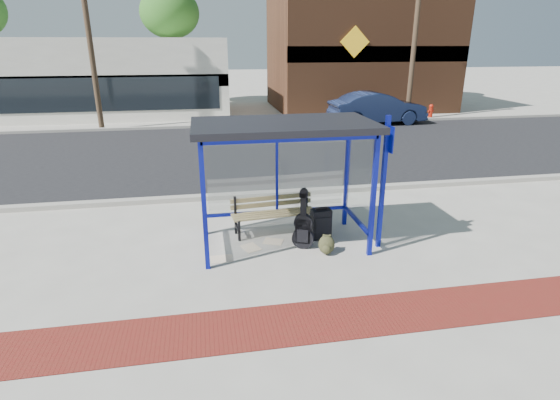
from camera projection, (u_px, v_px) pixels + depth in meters
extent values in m
plane|color=#B2ADA0|center=(283.00, 244.00, 8.67)|extent=(120.00, 120.00, 0.00)
cube|color=maroon|center=(317.00, 321.00, 6.26)|extent=(60.00, 1.00, 0.01)
cube|color=gray|center=(263.00, 194.00, 11.33)|extent=(60.00, 0.25, 0.12)
cube|color=black|center=(244.00, 151.00, 16.07)|extent=(60.00, 10.00, 0.00)
cube|color=gray|center=(233.00, 125.00, 20.78)|extent=(60.00, 0.25, 0.12)
cube|color=#B2ADA0|center=(230.00, 120.00, 22.55)|extent=(60.00, 4.00, 0.01)
cube|color=#0D1490|center=(204.00, 208.00, 7.33)|extent=(0.08, 0.08, 2.30)
cube|color=#0D1490|center=(373.00, 197.00, 7.83)|extent=(0.08, 0.08, 2.30)
cube|color=#0D1490|center=(203.00, 181.00, 8.72)|extent=(0.08, 0.08, 2.30)
cube|color=#0D1490|center=(347.00, 174.00, 9.22)|extent=(0.08, 0.08, 2.30)
cube|color=#0D1490|center=(277.00, 124.00, 8.59)|extent=(3.00, 0.08, 0.08)
cube|color=#0D1490|center=(292.00, 139.00, 7.21)|extent=(3.00, 0.08, 0.08)
cube|color=#0D1490|center=(200.00, 134.00, 7.65)|extent=(0.08, 1.50, 0.08)
cube|color=#0D1490|center=(363.00, 128.00, 8.15)|extent=(0.08, 1.50, 0.08)
cube|color=#0D1490|center=(277.00, 211.00, 9.23)|extent=(3.00, 0.08, 0.06)
cube|color=#0D1490|center=(206.00, 231.00, 8.28)|extent=(0.08, 1.50, 0.06)
cube|color=#0D1490|center=(357.00, 220.00, 8.78)|extent=(0.08, 1.50, 0.06)
cube|color=#0D1490|center=(277.00, 168.00, 8.90)|extent=(0.05, 0.05, 1.90)
cube|color=silver|center=(277.00, 170.00, 8.92)|extent=(2.84, 0.01, 1.82)
cube|color=silver|center=(203.00, 185.00, 7.97)|extent=(0.02, 1.34, 1.82)
cube|color=silver|center=(359.00, 177.00, 8.47)|extent=(0.02, 1.34, 1.82)
cube|color=black|center=(284.00, 125.00, 7.87)|extent=(3.30, 1.80, 0.12)
cube|color=silver|center=(55.00, 78.00, 23.16)|extent=(18.00, 6.00, 4.00)
cube|color=black|center=(36.00, 83.00, 20.43)|extent=(18.00, 0.10, 0.60)
cube|color=black|center=(38.00, 96.00, 20.57)|extent=(17.00, 0.04, 1.60)
cube|color=#59331E|center=(358.00, 53.00, 26.04)|extent=(10.00, 7.00, 6.40)
cube|color=black|center=(381.00, 54.00, 22.84)|extent=(10.00, 0.10, 0.80)
cube|color=yellow|center=(355.00, 42.00, 22.30)|extent=(1.56, 0.06, 1.56)
cylinder|color=#4C3826|center=(174.00, 64.00, 27.69)|extent=(0.36, 0.36, 5.00)
ellipsoid|color=#2C611B|center=(170.00, 13.00, 26.67)|extent=(3.60, 3.60, 3.06)
cylinder|color=#4C3826|center=(402.00, 62.00, 30.26)|extent=(0.36, 0.36, 5.00)
ellipsoid|color=#2C611B|center=(407.00, 15.00, 29.24)|extent=(3.60, 3.60, 3.06)
cylinder|color=#4C3826|center=(89.00, 37.00, 18.72)|extent=(0.24, 0.24, 8.00)
cylinder|color=#4C3826|center=(415.00, 38.00, 21.21)|extent=(0.24, 0.24, 8.00)
cube|color=black|center=(239.00, 231.00, 8.72)|extent=(0.05, 0.05, 0.43)
cube|color=black|center=(235.00, 215.00, 8.99)|extent=(0.05, 0.05, 0.82)
cube|color=black|center=(237.00, 227.00, 8.89)|extent=(0.09, 0.39, 0.05)
cube|color=black|center=(312.00, 223.00, 9.11)|extent=(0.05, 0.05, 0.43)
cube|color=black|center=(306.00, 208.00, 9.39)|extent=(0.05, 0.05, 0.82)
cube|color=black|center=(309.00, 219.00, 9.28)|extent=(0.09, 0.39, 0.05)
cube|color=tan|center=(276.00, 216.00, 8.87)|extent=(1.74, 0.26, 0.03)
cube|color=tan|center=(275.00, 215.00, 8.96)|extent=(1.74, 0.26, 0.03)
cube|color=tan|center=(273.00, 213.00, 9.06)|extent=(1.74, 0.26, 0.03)
cube|color=tan|center=(272.00, 211.00, 9.16)|extent=(1.74, 0.26, 0.03)
cube|color=tan|center=(271.00, 204.00, 9.14)|extent=(1.73, 0.20, 0.10)
cube|color=tan|center=(271.00, 198.00, 9.10)|extent=(1.73, 0.20, 0.10)
cylinder|color=black|center=(303.00, 238.00, 8.43)|extent=(0.43, 0.25, 0.42)
cylinder|color=black|center=(303.00, 222.00, 8.31)|extent=(0.37, 0.23, 0.35)
cube|color=black|center=(303.00, 230.00, 8.37)|extent=(0.32, 0.21, 0.50)
cube|color=black|center=(303.00, 206.00, 8.20)|extent=(0.14, 0.13, 0.50)
cube|color=black|center=(304.00, 195.00, 8.13)|extent=(0.17, 0.14, 0.10)
cube|color=black|center=(321.00, 224.00, 8.80)|extent=(0.40, 0.27, 0.61)
cylinder|color=black|center=(314.00, 238.00, 8.87)|extent=(0.07, 0.23, 0.06)
cylinder|color=black|center=(327.00, 236.00, 8.93)|extent=(0.07, 0.23, 0.06)
cube|color=black|center=(321.00, 208.00, 8.69)|extent=(0.25, 0.06, 0.04)
cube|color=black|center=(323.00, 226.00, 8.68)|extent=(0.31, 0.03, 0.33)
ellipsoid|color=#32321B|center=(327.00, 245.00, 8.22)|extent=(0.35, 0.29, 0.36)
ellipsoid|color=#32321B|center=(326.00, 250.00, 8.13)|extent=(0.20, 0.16, 0.19)
cube|color=#32321B|center=(327.00, 236.00, 8.18)|extent=(0.11, 0.07, 0.03)
cube|color=#0D1691|center=(383.00, 184.00, 8.12)|extent=(0.08, 0.08, 2.56)
cube|color=#0D1691|center=(389.00, 139.00, 7.84)|extent=(0.05, 0.32, 0.48)
cube|color=white|center=(251.00, 248.00, 8.49)|extent=(0.43, 0.47, 0.01)
cube|color=white|center=(222.00, 259.00, 8.05)|extent=(0.40, 0.32, 0.01)
cube|color=white|center=(273.00, 241.00, 8.76)|extent=(0.47, 0.43, 0.01)
imported|color=#182243|center=(377.00, 108.00, 21.22)|extent=(4.72, 1.82, 1.53)
cylinder|color=#B41D0C|center=(431.00, 113.00, 22.78)|extent=(0.21, 0.21, 0.62)
sphere|color=#B41D0C|center=(431.00, 106.00, 22.67)|extent=(0.23, 0.23, 0.23)
cylinder|color=#B41D0C|center=(431.00, 111.00, 22.75)|extent=(0.34, 0.19, 0.10)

